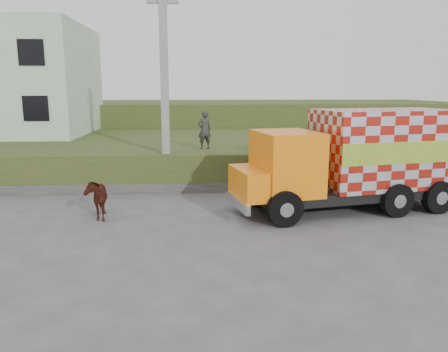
{
  "coord_description": "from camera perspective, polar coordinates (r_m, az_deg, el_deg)",
  "views": [
    {
      "loc": [
        0.26,
        -12.7,
        4.05
      ],
      "look_at": [
        1.08,
        0.91,
        1.3
      ],
      "focal_mm": 35.0,
      "sensor_mm": 36.0,
      "label": 1
    }
  ],
  "objects": [
    {
      "name": "utility_pole",
      "position": [
        17.35,
        -7.76,
        11.38
      ],
      "size": [
        1.2,
        0.3,
        8.0
      ],
      "color": "gray",
      "rests_on": "ground"
    },
    {
      "name": "embankment",
      "position": [
        22.94,
        -4.06,
        3.1
      ],
      "size": [
        40.0,
        12.0,
        1.5
      ],
      "primitive_type": "cube",
      "color": "#254918",
      "rests_on": "ground"
    },
    {
      "name": "embankment_far",
      "position": [
        34.8,
        -3.9,
        7.17
      ],
      "size": [
        40.0,
        12.0,
        3.0
      ],
      "primitive_type": "cube",
      "color": "#254918",
      "rests_on": "ground"
    },
    {
      "name": "cow",
      "position": [
        14.39,
        -16.42,
        -2.69
      ],
      "size": [
        1.09,
        1.7,
        1.33
      ],
      "primitive_type": "imported",
      "rotation": [
        0.0,
        0.0,
        0.26
      ],
      "color": "#37180D",
      "rests_on": "ground"
    },
    {
      "name": "ground",
      "position": [
        13.33,
        -4.42,
        -6.32
      ],
      "size": [
        120.0,
        120.0,
        0.0
      ],
      "primitive_type": "plane",
      "color": "#474749",
      "rests_on": "ground"
    },
    {
      "name": "retaining_strip",
      "position": [
        17.48,
        -10.79,
        -1.53
      ],
      "size": [
        16.0,
        0.5,
        0.4
      ],
      "primitive_type": "cube",
      "color": "#595651",
      "rests_on": "ground"
    },
    {
      "name": "pedestrian",
      "position": [
        18.63,
        -2.57,
        6.04
      ],
      "size": [
        0.69,
        0.56,
        1.63
      ],
      "primitive_type": "imported",
      "rotation": [
        0.0,
        0.0,
        3.47
      ],
      "color": "#302E2A",
      "rests_on": "embankment"
    },
    {
      "name": "cargo_truck",
      "position": [
        15.22,
        16.96,
        2.13
      ],
      "size": [
        7.84,
        3.87,
        3.35
      ],
      "rotation": [
        0.0,
        0.0,
        0.2
      ],
      "color": "black",
      "rests_on": "ground"
    }
  ]
}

